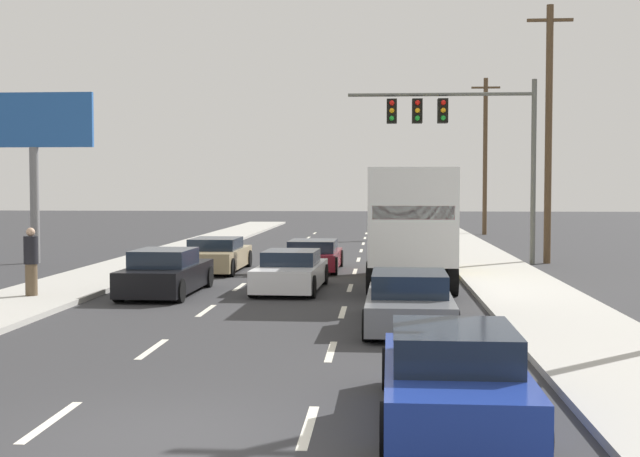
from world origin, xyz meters
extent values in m
plane|color=#333335|center=(0.00, 25.00, 0.00)|extent=(140.00, 140.00, 0.00)
cube|color=#B2AFA8|center=(6.74, 20.00, 0.07)|extent=(2.98, 80.00, 0.14)
cube|color=#B2AFA8|center=(-6.74, 20.00, 0.07)|extent=(2.98, 80.00, 0.14)
cube|color=silver|center=(-1.70, 0.57, 0.00)|extent=(0.14, 2.00, 0.01)
cube|color=silver|center=(-1.70, 5.57, 0.00)|extent=(0.14, 2.00, 0.01)
cube|color=silver|center=(-1.70, 10.57, 0.00)|extent=(0.14, 2.00, 0.01)
cube|color=silver|center=(-1.70, 15.57, 0.00)|extent=(0.14, 2.00, 0.01)
cube|color=silver|center=(-1.70, 20.57, 0.00)|extent=(0.14, 2.00, 0.01)
cube|color=silver|center=(-1.70, 25.57, 0.00)|extent=(0.14, 2.00, 0.01)
cube|color=silver|center=(-1.70, 30.57, 0.00)|extent=(0.14, 2.00, 0.01)
cube|color=silver|center=(-1.70, 35.57, 0.00)|extent=(0.14, 2.00, 0.01)
cube|color=silver|center=(-1.70, 40.57, 0.00)|extent=(0.14, 2.00, 0.01)
cube|color=silver|center=(-1.70, 45.57, 0.00)|extent=(0.14, 2.00, 0.01)
cube|color=silver|center=(1.70, 0.57, 0.00)|extent=(0.14, 2.00, 0.01)
cube|color=silver|center=(1.70, 5.57, 0.00)|extent=(0.14, 2.00, 0.01)
cube|color=silver|center=(1.70, 10.57, 0.00)|extent=(0.14, 2.00, 0.01)
cube|color=silver|center=(1.70, 15.57, 0.00)|extent=(0.14, 2.00, 0.01)
cube|color=silver|center=(1.70, 20.57, 0.00)|extent=(0.14, 2.00, 0.01)
cube|color=silver|center=(1.70, 25.57, 0.00)|extent=(0.14, 2.00, 0.01)
cube|color=silver|center=(1.70, 30.57, 0.00)|extent=(0.14, 2.00, 0.01)
cube|color=silver|center=(1.70, 35.57, 0.00)|extent=(0.14, 2.00, 0.01)
cube|color=silver|center=(1.70, 40.57, 0.00)|extent=(0.14, 2.00, 0.01)
cube|color=silver|center=(1.70, 45.57, 0.00)|extent=(0.14, 2.00, 0.01)
cube|color=tan|center=(-3.33, 20.28, 0.47)|extent=(1.91, 4.71, 0.67)
cube|color=#192333|center=(-3.33, 20.24, 1.01)|extent=(1.66, 2.20, 0.41)
cylinder|color=black|center=(-4.18, 22.09, 0.32)|extent=(0.23, 0.64, 0.64)
cylinder|color=black|center=(-2.45, 22.07, 0.32)|extent=(0.23, 0.64, 0.64)
cylinder|color=black|center=(-4.22, 18.50, 0.32)|extent=(0.23, 0.64, 0.64)
cylinder|color=black|center=(-2.48, 18.48, 0.32)|extent=(0.23, 0.64, 0.64)
cube|color=black|center=(-3.49, 13.70, 0.49)|extent=(1.83, 4.64, 0.69)
cube|color=#192333|center=(-3.50, 13.47, 1.07)|extent=(1.58, 2.11, 0.48)
cylinder|color=black|center=(-4.29, 15.47, 0.32)|extent=(0.23, 0.64, 0.64)
cylinder|color=black|center=(-2.65, 15.44, 0.32)|extent=(0.23, 0.64, 0.64)
cylinder|color=black|center=(-4.34, 11.96, 0.32)|extent=(0.23, 0.64, 0.64)
cylinder|color=black|center=(-2.70, 11.93, 0.32)|extent=(0.23, 0.64, 0.64)
cube|color=maroon|center=(0.16, 20.85, 0.42)|extent=(1.95, 4.23, 0.56)
cube|color=#192333|center=(0.16, 20.70, 0.91)|extent=(1.69, 2.20, 0.43)
cylinder|color=black|center=(-0.69, 22.41, 0.32)|extent=(0.23, 0.64, 0.64)
cylinder|color=black|center=(1.07, 22.38, 0.32)|extent=(0.23, 0.64, 0.64)
cylinder|color=black|center=(-0.74, 19.31, 0.32)|extent=(0.23, 0.64, 0.64)
cylinder|color=black|center=(1.02, 19.29, 0.32)|extent=(0.23, 0.64, 0.64)
cube|color=white|center=(-0.03, 14.79, 0.46)|extent=(1.92, 4.51, 0.64)
cube|color=#192333|center=(-0.02, 14.86, 0.98)|extent=(1.61, 2.00, 0.42)
cylinder|color=black|center=(-0.77, 16.49, 0.32)|extent=(0.24, 0.65, 0.64)
cylinder|color=black|center=(0.85, 16.43, 0.32)|extent=(0.24, 0.65, 0.64)
cylinder|color=black|center=(-0.90, 13.15, 0.32)|extent=(0.24, 0.65, 0.64)
cylinder|color=black|center=(0.72, 13.09, 0.32)|extent=(0.24, 0.65, 0.64)
cube|color=white|center=(3.54, 15.17, 2.27)|extent=(2.52, 6.32, 2.64)
cube|color=red|center=(3.47, 12.06, 2.40)|extent=(2.14, 0.09, 0.36)
cube|color=yellow|center=(3.64, 19.37, 1.40)|extent=(2.33, 2.18, 2.21)
cylinder|color=black|center=(2.50, 19.40, 0.48)|extent=(0.32, 0.97, 0.96)
cylinder|color=black|center=(4.78, 19.35, 0.48)|extent=(0.32, 0.97, 0.96)
cylinder|color=black|center=(2.37, 13.95, 0.48)|extent=(0.32, 0.97, 0.96)
cylinder|color=black|center=(4.65, 13.89, 0.48)|extent=(0.32, 0.97, 0.96)
cube|color=slate|center=(3.25, 8.41, 0.44)|extent=(1.89, 4.61, 0.60)
cube|color=#192333|center=(3.25, 8.38, 0.98)|extent=(1.64, 2.15, 0.49)
cylinder|color=black|center=(2.42, 10.17, 0.32)|extent=(0.23, 0.64, 0.64)
cylinder|color=black|center=(4.13, 10.14, 0.32)|extent=(0.23, 0.64, 0.64)
cylinder|color=black|center=(2.37, 6.69, 0.32)|extent=(0.23, 0.64, 0.64)
cylinder|color=black|center=(4.07, 6.66, 0.32)|extent=(0.23, 0.64, 0.64)
cube|color=#1E389E|center=(3.58, 1.02, 0.46)|extent=(1.84, 4.39, 0.63)
cube|color=#192333|center=(3.58, 0.94, 1.01)|extent=(1.60, 2.05, 0.48)
cylinder|color=black|center=(2.76, 2.67, 0.32)|extent=(0.23, 0.64, 0.64)
cylinder|color=black|center=(4.43, 2.65, 0.32)|extent=(0.23, 0.64, 0.64)
cylinder|color=black|center=(2.73, -0.61, 0.32)|extent=(0.23, 0.64, 0.64)
cylinder|color=black|center=(4.40, -0.62, 0.32)|extent=(0.23, 0.64, 0.64)
cylinder|color=#595B56|center=(8.62, 23.90, 3.64)|extent=(0.20, 0.20, 7.28)
cylinder|color=#595B56|center=(4.97, 23.90, 6.71)|extent=(7.31, 0.14, 0.14)
cube|color=black|center=(5.06, 23.90, 6.06)|extent=(0.40, 0.56, 0.95)
sphere|color=red|center=(5.06, 23.59, 6.36)|extent=(0.20, 0.20, 0.20)
sphere|color=orange|center=(5.06, 23.59, 6.06)|extent=(0.20, 0.20, 0.20)
sphere|color=green|center=(5.06, 23.59, 5.76)|extent=(0.20, 0.20, 0.20)
cube|color=black|center=(4.05, 23.90, 6.06)|extent=(0.40, 0.56, 0.95)
sphere|color=red|center=(4.05, 23.59, 6.36)|extent=(0.20, 0.20, 0.20)
sphere|color=orange|center=(4.05, 23.59, 6.06)|extent=(0.20, 0.20, 0.20)
sphere|color=green|center=(4.05, 23.59, 5.76)|extent=(0.20, 0.20, 0.20)
cube|color=black|center=(3.05, 23.90, 6.06)|extent=(0.40, 0.56, 0.95)
sphere|color=red|center=(3.05, 23.59, 6.36)|extent=(0.20, 0.20, 0.20)
sphere|color=orange|center=(3.05, 23.59, 6.06)|extent=(0.20, 0.20, 0.20)
sphere|color=green|center=(3.05, 23.59, 5.76)|extent=(0.20, 0.20, 0.20)
cylinder|color=brown|center=(9.28, 24.38, 5.13)|extent=(0.28, 0.28, 10.26)
cube|color=brown|center=(9.28, 24.38, 9.66)|extent=(1.80, 0.12, 0.12)
cylinder|color=brown|center=(9.25, 44.72, 4.97)|extent=(0.28, 0.28, 9.94)
cube|color=brown|center=(9.25, 44.72, 9.34)|extent=(1.80, 0.12, 0.12)
cylinder|color=slate|center=(-11.23, 23.05, 2.32)|extent=(0.36, 0.36, 4.65)
cube|color=#2659A5|center=(-11.23, 23.05, 5.74)|extent=(4.87, 0.20, 2.17)
cylinder|color=brown|center=(-6.79, 12.08, 0.57)|extent=(0.32, 0.32, 0.86)
cylinder|color=black|center=(-6.79, 12.08, 1.37)|extent=(0.38, 0.38, 0.75)
sphere|color=tan|center=(-6.79, 12.08, 1.86)|extent=(0.23, 0.23, 0.23)
camera|label=1|loc=(2.62, -10.19, 3.09)|focal=47.84mm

